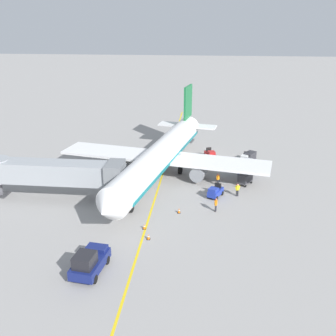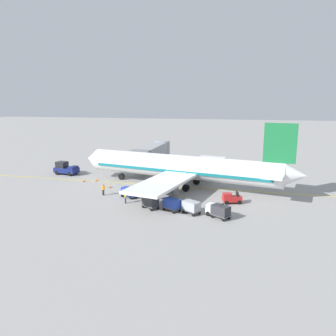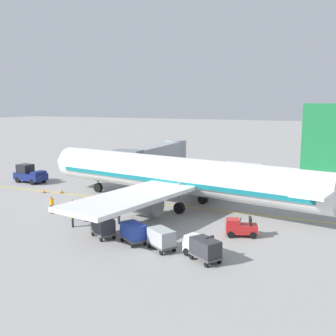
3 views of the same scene
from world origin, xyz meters
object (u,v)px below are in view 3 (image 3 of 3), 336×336
object	(u,v)px
baggage_tug_lead	(86,211)
baggage_tug_spare	(200,247)
baggage_cart_front	(103,226)
baggage_tug_trailing	(240,228)
ground_crew_loader	(72,216)
parked_airliner	(178,176)
baggage_cart_second_in_train	(133,231)
baggage_cart_tail_end	(205,248)
safety_cone_nose_right	(62,191)
ground_crew_wing_walker	(52,204)
baggage_cart_third_in_train	(161,238)
safety_cone_wing_tip	(44,190)
pushback_tractor	(30,174)
jet_bridge	(155,155)
ground_crew_marshaller	(119,214)
safety_cone_nose_left	(72,200)

from	to	relation	value
baggage_tug_lead	baggage_tug_spare	bearing A→B (deg)	-110.18
baggage_cart_front	baggage_tug_trailing	bearing A→B (deg)	-64.56
baggage_tug_trailing	ground_crew_loader	world-z (taller)	ground_crew_loader
parked_airliner	baggage_tug_trailing	world-z (taller)	parked_airliner
baggage_tug_trailing	parked_airliner	bearing A→B (deg)	50.43
baggage_cart_second_in_train	baggage_cart_tail_end	bearing A→B (deg)	-100.96
parked_airliner	safety_cone_nose_right	distance (m)	15.25
parked_airliner	baggage_tug_spare	xyz separation A→B (m)	(-12.34, -6.84, -2.47)
baggage_cart_tail_end	ground_crew_wing_walker	size ratio (longest dim) A/B	1.66
baggage_tug_lead	baggage_cart_third_in_train	size ratio (longest dim) A/B	0.99
baggage_tug_spare	safety_cone_wing_tip	xyz separation A→B (m)	(11.62, 23.83, -0.42)
baggage_tug_spare	baggage_cart_second_in_train	bearing A→B (deg)	85.36
parked_airliner	baggage_cart_third_in_train	world-z (taller)	parked_airliner
safety_cone_nose_right	parked_airliner	bearing A→B (deg)	-90.11
pushback_tractor	ground_crew_wing_walker	world-z (taller)	pushback_tractor
ground_crew_loader	parked_airliner	bearing A→B (deg)	-28.27
baggage_tug_spare	jet_bridge	bearing A→B (deg)	31.82
baggage_cart_front	ground_crew_loader	xyz separation A→B (m)	(1.28, 3.93, 0.00)
baggage_tug_lead	ground_crew_wing_walker	distance (m)	4.00
baggage_cart_front	baggage_cart_tail_end	size ratio (longest dim) A/B	1.00
baggage_tug_trailing	safety_cone_wing_tip	distance (m)	26.07
ground_crew_loader	pushback_tractor	bearing A→B (deg)	51.40
baggage_cart_tail_end	jet_bridge	bearing A→B (deg)	32.05
pushback_tractor	baggage_cart_front	bearing A→B (deg)	-125.44
baggage_tug_lead	baggage_cart_tail_end	distance (m)	14.65
ground_crew_marshaller	safety_cone_wing_tip	bearing A→B (deg)	63.61
baggage_cart_front	ground_crew_loader	size ratio (longest dim) A/B	1.66
baggage_cart_front	baggage_tug_lead	bearing A→B (deg)	47.71
baggage_cart_front	baggage_cart_tail_end	distance (m)	9.21
ground_crew_marshaller	safety_cone_wing_tip	distance (m)	16.33
parked_airliner	baggage_cart_front	bearing A→B (deg)	171.95
baggage_cart_tail_end	safety_cone_wing_tip	xyz separation A→B (m)	(12.37, 24.43, -0.66)
baggage_cart_tail_end	ground_crew_wing_walker	bearing A→B (deg)	72.67
ground_crew_wing_walker	safety_cone_nose_left	bearing A→B (deg)	10.82
pushback_tractor	safety_cone_wing_tip	distance (m)	7.45
baggage_cart_second_in_train	ground_crew_loader	size ratio (longest dim) A/B	1.66
baggage_tug_spare	safety_cone_nose_right	size ratio (longest dim) A/B	4.67
pushback_tractor	baggage_cart_second_in_train	bearing A→B (deg)	-122.48
baggage_tug_lead	safety_cone_nose_right	distance (m)	11.68
ground_crew_wing_walker	baggage_tug_spare	bearing A→B (deg)	-105.60
baggage_cart_tail_end	safety_cone_nose_left	bearing A→B (deg)	62.13
jet_bridge	baggage_cart_third_in_train	xyz separation A→B (m)	(-24.71, -12.32, -2.51)
parked_airliner	baggage_tug_lead	world-z (taller)	parked_airliner
jet_bridge	ground_crew_loader	world-z (taller)	jet_bridge
baggage_tug_trailing	baggage_cart_tail_end	distance (m)	6.26
baggage_tug_trailing	safety_cone_nose_left	bearing A→B (deg)	79.64
ground_crew_wing_walker	baggage_tug_lead	bearing A→B (deg)	-89.56
safety_cone_nose_right	safety_cone_wing_tip	bearing A→B (deg)	110.43
ground_crew_marshaller	safety_cone_nose_left	distance (m)	9.74
pushback_tractor	ground_crew_marshaller	distance (m)	23.65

